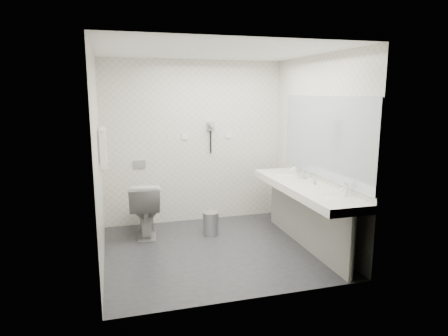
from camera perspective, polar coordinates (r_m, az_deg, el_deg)
name	(u,v)px	position (r m, az deg, el deg)	size (l,w,h in m)	color
floor	(216,250)	(5.28, -1.14, -11.64)	(2.80, 2.80, 0.00)	#2C2C31
ceiling	(215,51)	(4.91, -1.25, 16.45)	(2.80, 2.80, 0.00)	white
wall_back	(194,142)	(6.20, -4.27, 3.67)	(2.80, 2.80, 0.00)	silver
wall_front	(251,176)	(3.72, 3.92, -1.14)	(2.80, 2.80, 0.00)	silver
wall_left	(98,160)	(4.79, -17.62, 1.06)	(2.60, 2.60, 0.00)	silver
wall_right	(317,151)	(5.47, 13.16, 2.45)	(2.60, 2.60, 0.00)	silver
vanity_counter	(304,188)	(5.25, 11.37, -2.82)	(0.55, 2.20, 0.10)	white
vanity_panel	(304,219)	(5.37, 11.44, -7.21)	(0.03, 2.15, 0.75)	gray
vanity_post_near	(352,248)	(4.55, 17.89, -10.91)	(0.06, 0.06, 0.75)	silver
vanity_post_far	(275,199)	(6.29, 7.34, -4.42)	(0.06, 0.06, 0.75)	silver
mirror	(324,137)	(5.26, 14.16, 4.29)	(0.02, 2.20, 1.05)	#B2BCC6
basin_near	(330,198)	(4.69, 15.02, -4.18)	(0.40, 0.31, 0.05)	white
basin_far	(283,175)	(5.81, 8.46, -1.05)	(0.40, 0.31, 0.05)	white
faucet_near	(346,189)	(4.77, 17.09, -2.92)	(0.04, 0.04, 0.15)	silver
faucet_far	(296,169)	(5.88, 10.22, -0.07)	(0.04, 0.04, 0.15)	silver
soap_bottle_a	(314,181)	(5.25, 12.78, -1.78)	(0.04, 0.04, 0.10)	white
glass_left	(305,175)	(5.59, 11.59, -0.94)	(0.05, 0.05, 0.10)	silver
glass_right	(301,175)	(5.58, 10.95, -0.93)	(0.06, 0.06, 0.10)	silver
toilet	(146,208)	(5.79, -11.19, -5.72)	(0.44, 0.77, 0.78)	white
flush_plate	(140,164)	(6.11, -12.02, 0.52)	(0.18, 0.02, 0.12)	#B2B5BA
pedal_bin	(211,224)	(5.76, -1.92, -8.03)	(0.23, 0.23, 0.32)	#B2B5BA
bin_lid	(211,213)	(5.70, -1.93, -6.45)	(0.23, 0.23, 0.01)	#B2B5BA
towel_rail	(102,130)	(5.29, -17.13, 5.27)	(0.02, 0.02, 0.62)	silver
towel_near	(103,148)	(5.18, -16.90, 2.71)	(0.07, 0.24, 0.48)	white
towel_far	(104,146)	(5.46, -16.87, 3.11)	(0.07, 0.24, 0.48)	white
dryer_cradle	(210,126)	(6.20, -1.97, 6.02)	(0.10, 0.04, 0.14)	#9B9BA0
dryer_barrel	(211,125)	(6.13, -1.81, 6.25)	(0.08, 0.08, 0.14)	#9B9BA0
dryer_cord	(211,142)	(6.21, -1.92, 3.71)	(0.02, 0.02, 0.35)	black
switch_plate_a	(185,136)	(6.14, -5.63, 4.53)	(0.09, 0.02, 0.09)	white
switch_plate_b	(229,135)	(6.31, 0.65, 4.74)	(0.09, 0.02, 0.09)	white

